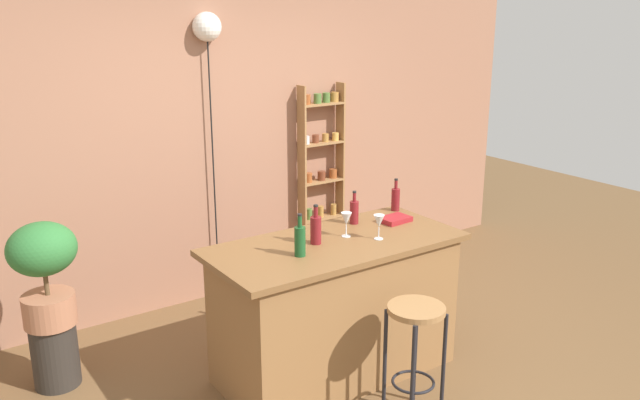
{
  "coord_description": "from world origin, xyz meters",
  "views": [
    {
      "loc": [
        -2.37,
        -2.96,
        2.41
      ],
      "look_at": [
        0.05,
        0.55,
        1.15
      ],
      "focal_mm": 37.42,
      "sensor_mm": 36.0,
      "label": 1
    }
  ],
  "objects_px": {
    "bar_stool": "(415,336)",
    "cookbook": "(395,219)",
    "bottle_wine_red": "(300,240)",
    "wine_glass_center": "(346,220)",
    "bottle_spirits_clear": "(396,199)",
    "spice_shelf": "(321,176)",
    "bottle_soda_blue": "(316,229)",
    "potted_plant": "(44,266)",
    "bottle_vinegar": "(354,211)",
    "plant_stool": "(55,354)",
    "pendant_globe_light": "(207,31)",
    "wine_glass_left": "(379,222)"
  },
  "relations": [
    {
      "from": "bar_stool",
      "to": "cookbook",
      "type": "height_order",
      "value": "cookbook"
    },
    {
      "from": "bottle_wine_red",
      "to": "cookbook",
      "type": "height_order",
      "value": "bottle_wine_red"
    },
    {
      "from": "cookbook",
      "to": "wine_glass_center",
      "type": "bearing_deg",
      "value": -177.53
    },
    {
      "from": "bottle_spirits_clear",
      "to": "cookbook",
      "type": "height_order",
      "value": "bottle_spirits_clear"
    },
    {
      "from": "bar_stool",
      "to": "spice_shelf",
      "type": "height_order",
      "value": "spice_shelf"
    },
    {
      "from": "wine_glass_center",
      "to": "cookbook",
      "type": "bearing_deg",
      "value": 6.57
    },
    {
      "from": "bottle_soda_blue",
      "to": "wine_glass_center",
      "type": "height_order",
      "value": "bottle_soda_blue"
    },
    {
      "from": "bar_stool",
      "to": "bottle_wine_red",
      "type": "relative_size",
      "value": 2.73
    },
    {
      "from": "bottle_spirits_clear",
      "to": "cookbook",
      "type": "distance_m",
      "value": 0.28
    },
    {
      "from": "potted_plant",
      "to": "bottle_vinegar",
      "type": "distance_m",
      "value": 2.04
    },
    {
      "from": "potted_plant",
      "to": "bottle_wine_red",
      "type": "distance_m",
      "value": 1.62
    },
    {
      "from": "cookbook",
      "to": "bar_stool",
      "type": "bearing_deg",
      "value": -126.64
    },
    {
      "from": "plant_stool",
      "to": "bottle_spirits_clear",
      "type": "relative_size",
      "value": 1.8
    },
    {
      "from": "bar_stool",
      "to": "pendant_globe_light",
      "type": "bearing_deg",
      "value": 94.91
    },
    {
      "from": "bar_stool",
      "to": "bottle_spirits_clear",
      "type": "distance_m",
      "value": 1.29
    },
    {
      "from": "wine_glass_left",
      "to": "bar_stool",
      "type": "bearing_deg",
      "value": -107.11
    },
    {
      "from": "spice_shelf",
      "to": "potted_plant",
      "type": "height_order",
      "value": "spice_shelf"
    },
    {
      "from": "spice_shelf",
      "to": "bottle_vinegar",
      "type": "bearing_deg",
      "value": -115.61
    },
    {
      "from": "bottle_soda_blue",
      "to": "bottle_vinegar",
      "type": "bearing_deg",
      "value": 22.23
    },
    {
      "from": "spice_shelf",
      "to": "wine_glass_left",
      "type": "relative_size",
      "value": 10.61
    },
    {
      "from": "plant_stool",
      "to": "potted_plant",
      "type": "height_order",
      "value": "potted_plant"
    },
    {
      "from": "bottle_vinegar",
      "to": "cookbook",
      "type": "height_order",
      "value": "bottle_vinegar"
    },
    {
      "from": "bottle_vinegar",
      "to": "wine_glass_left",
      "type": "height_order",
      "value": "bottle_vinegar"
    },
    {
      "from": "bar_stool",
      "to": "bottle_soda_blue",
      "type": "distance_m",
      "value": 0.9
    },
    {
      "from": "bottle_spirits_clear",
      "to": "bottle_vinegar",
      "type": "bearing_deg",
      "value": -170.87
    },
    {
      "from": "spice_shelf",
      "to": "potted_plant",
      "type": "distance_m",
      "value": 2.61
    },
    {
      "from": "spice_shelf",
      "to": "wine_glass_left",
      "type": "height_order",
      "value": "spice_shelf"
    },
    {
      "from": "plant_stool",
      "to": "bottle_soda_blue",
      "type": "xyz_separation_m",
      "value": [
        1.47,
        -0.86,
        0.82
      ]
    },
    {
      "from": "wine_glass_center",
      "to": "pendant_globe_light",
      "type": "xyz_separation_m",
      "value": [
        -0.22,
        1.5,
        1.15
      ]
    },
    {
      "from": "potted_plant",
      "to": "bottle_vinegar",
      "type": "relative_size",
      "value": 2.92
    },
    {
      "from": "cookbook",
      "to": "bottle_vinegar",
      "type": "bearing_deg",
      "value": 149.12
    },
    {
      "from": "bar_stool",
      "to": "wine_glass_center",
      "type": "relative_size",
      "value": 4.43
    },
    {
      "from": "spice_shelf",
      "to": "bottle_spirits_clear",
      "type": "xyz_separation_m",
      "value": [
        -0.18,
        -1.22,
        0.11
      ]
    },
    {
      "from": "bottle_wine_red",
      "to": "cookbook",
      "type": "xyz_separation_m",
      "value": [
        0.9,
        0.17,
        -0.08
      ]
    },
    {
      "from": "bottle_wine_red",
      "to": "pendant_globe_light",
      "type": "xyz_separation_m",
      "value": [
        0.22,
        1.62,
        1.17
      ]
    },
    {
      "from": "bottle_vinegar",
      "to": "bottle_spirits_clear",
      "type": "bearing_deg",
      "value": 9.13
    },
    {
      "from": "bottle_wine_red",
      "to": "bottle_vinegar",
      "type": "xyz_separation_m",
      "value": [
        0.64,
        0.31,
        -0.01
      ]
    },
    {
      "from": "pendant_globe_light",
      "to": "cookbook",
      "type": "bearing_deg",
      "value": -64.57
    },
    {
      "from": "potted_plant",
      "to": "wine_glass_center",
      "type": "height_order",
      "value": "potted_plant"
    },
    {
      "from": "bottle_soda_blue",
      "to": "pendant_globe_light",
      "type": "distance_m",
      "value": 1.9
    },
    {
      "from": "potted_plant",
      "to": "pendant_globe_light",
      "type": "xyz_separation_m",
      "value": [
        1.49,
        0.63,
        1.38
      ]
    },
    {
      "from": "wine_glass_left",
      "to": "wine_glass_center",
      "type": "bearing_deg",
      "value": 132.07
    },
    {
      "from": "plant_stool",
      "to": "wine_glass_left",
      "type": "bearing_deg",
      "value": -29.0
    },
    {
      "from": "bottle_vinegar",
      "to": "bottle_soda_blue",
      "type": "xyz_separation_m",
      "value": [
        -0.45,
        -0.18,
        0.01
      ]
    },
    {
      "from": "bottle_spirits_clear",
      "to": "spice_shelf",
      "type": "bearing_deg",
      "value": 81.51
    },
    {
      "from": "spice_shelf",
      "to": "bottle_wine_red",
      "type": "distance_m",
      "value": 2.04
    },
    {
      "from": "wine_glass_left",
      "to": "bottle_vinegar",
      "type": "bearing_deg",
      "value": 79.67
    },
    {
      "from": "wine_glass_center",
      "to": "plant_stool",
      "type": "bearing_deg",
      "value": 153.09
    },
    {
      "from": "potted_plant",
      "to": "cookbook",
      "type": "height_order",
      "value": "potted_plant"
    },
    {
      "from": "bottle_wine_red",
      "to": "bottle_soda_blue",
      "type": "xyz_separation_m",
      "value": [
        0.2,
        0.12,
        -0.0
      ]
    }
  ]
}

